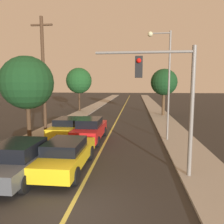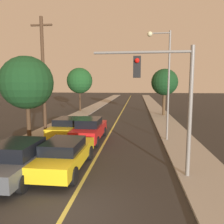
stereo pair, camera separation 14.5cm
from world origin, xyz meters
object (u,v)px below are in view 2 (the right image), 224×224
Objects in this scene: car_outer_lane_second at (69,127)px; traffic_signal_mast at (167,89)px; car_near_lane_second at (90,129)px; utility_pole_left at (43,76)px; car_near_lane_front at (65,154)px; tree_right_near at (165,82)px; car_outer_lane_front at (20,158)px; tree_left_far at (80,81)px; streetlamp_right at (164,72)px; tree_left_near at (27,83)px.

traffic_signal_mast reaches higher than car_outer_lane_second.
utility_pole_left is at bearing 174.10° from car_near_lane_second.
car_near_lane_front is 7.91m from utility_pole_left.
tree_right_near reaches higher than car_outer_lane_second.
car_outer_lane_front is 7.14m from car_outer_lane_second.
car_outer_lane_front is 0.88× the size of traffic_signal_mast.
tree_left_far is at bearing 98.16° from car_outer_lane_front.
streetlamp_right is 1.20× the size of tree_left_far.
car_near_lane_front is 9.02m from streetlamp_right.
tree_right_near reaches higher than car_outer_lane_front.
streetlamp_right reaches higher than traffic_signal_mast.
streetlamp_right is at bearing 49.28° from car_near_lane_front.
utility_pole_left is (-8.18, 6.17, 0.80)m from traffic_signal_mast.
traffic_signal_mast is 10.28m from utility_pole_left.
car_near_lane_front is 22.75m from tree_left_far.
car_near_lane_second is 0.92× the size of traffic_signal_mast.
streetlamp_right reaches higher than car_near_lane_front.
utility_pole_left is at bearing -128.81° from tree_right_near.
traffic_signal_mast is (4.64, -5.81, 3.03)m from car_near_lane_second.
tree_left_near is (-2.56, 5.83, 3.37)m from car_outer_lane_front.
tree_left_far reaches higher than tree_left_near.
streetlamp_right reaches higher than tree_left_far.
tree_left_near is at bearing -130.31° from utility_pole_left.
streetlamp_right is at bearing 5.83° from car_near_lane_second.
car_near_lane_second is 6.67m from car_outer_lane_front.
car_outer_lane_front is 23.28m from tree_left_far.
traffic_signal_mast is 24.16m from tree_left_far.
tree_right_near is at bearing 62.75° from car_near_lane_second.
tree_left_near is at bearing -173.29° from streetlamp_right.
car_outer_lane_second is (-1.79, 0.72, -0.03)m from car_near_lane_second.
tree_left_far is at bearing 165.49° from tree_right_near.
streetlamp_right is at bearing 44.73° from car_outer_lane_front.
tree_left_far reaches higher than tree_right_near.
car_near_lane_second is 0.80× the size of tree_left_far.
car_near_lane_second is at bearing -5.90° from utility_pole_left.
tree_left_near is 1.00× the size of tree_right_near.
car_near_lane_second is 17.49m from tree_left_far.
car_near_lane_front is at bearing -76.98° from tree_left_far.
tree_right_near is (11.87, -3.07, -0.27)m from tree_left_far.
tree_left_near is at bearing -128.92° from tree_right_near.
car_near_lane_front is at bearing -59.06° from utility_pole_left.
tree_left_near is (-9.57, -1.13, -0.75)m from streetlamp_right.
tree_left_near reaches higher than tree_right_near.
car_outer_lane_front is 0.56× the size of utility_pole_left.
streetlamp_right is 1.28× the size of tree_left_near.
streetlamp_right is at bearing -97.15° from tree_right_near.
car_outer_lane_front is at bearing -105.62° from car_near_lane_second.
utility_pole_left reaches higher than streetlamp_right.
tree_left_far is at bearing 113.66° from traffic_signal_mast.
car_outer_lane_front is 0.77× the size of tree_left_far.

